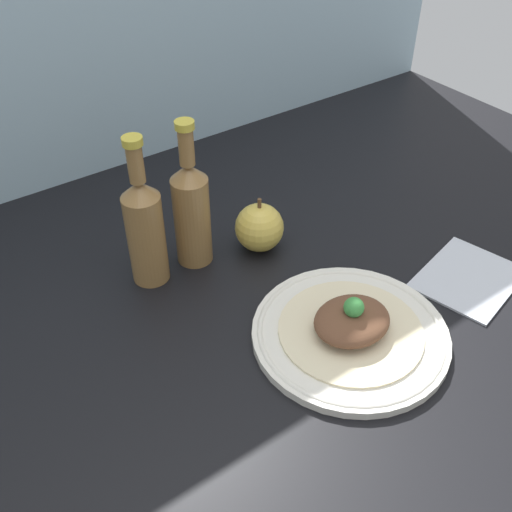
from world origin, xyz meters
TOP-DOWN VIEW (x-y plane):
  - ground_plane at (0.00, 0.00)cm, footprint 180.00×110.00cm
  - plate at (7.27, -13.58)cm, footprint 29.21×29.21cm
  - plated_food at (7.27, -13.58)cm, footprint 21.43×21.43cm
  - cider_bottle_left at (-10.25, 15.86)cm, footprint 6.09×6.09cm
  - cider_bottle_right at (-1.81, 15.86)cm, footprint 6.09×6.09cm
  - apple at (9.00, 11.93)cm, footprint 8.51×8.51cm
  - napkin at (32.31, -15.21)cm, footprint 20.00×17.53cm

SIDE VIEW (x-z plane):
  - ground_plane at x=0.00cm, z-range -4.00..0.00cm
  - napkin at x=32.31cm, z-range 0.00..0.80cm
  - plate at x=7.27cm, z-range 0.05..1.64cm
  - plated_food at x=7.27cm, z-range -0.13..6.29cm
  - apple at x=9.00cm, z-range -0.81..9.34cm
  - cider_bottle_left at x=-10.25cm, z-range -2.79..23.04cm
  - cider_bottle_right at x=-1.81cm, z-range -2.79..23.04cm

